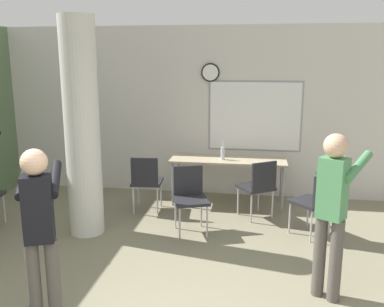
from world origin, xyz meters
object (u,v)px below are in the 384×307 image
Objects in this scene: chair_table_right at (258,185)px; person_playing_side at (333,204)px; bottle_on_table at (223,153)px; chair_mid_room at (315,199)px; person_playing_front at (40,225)px; chair_table_front at (190,195)px; folding_table at (228,162)px; chair_table_left at (146,179)px.

chair_table_right is 0.54× the size of person_playing_side.
chair_mid_room is at bearing -39.72° from bottle_on_table.
person_playing_front is (-2.48, -0.85, -0.02)m from person_playing_side.
chair_table_front is 2.16m from person_playing_side.
chair_table_right is 1.00× the size of chair_table_front.
chair_table_right is at bearing 33.95° from chair_table_front.
chair_mid_room reaches higher than folding_table.
bottle_on_table is 0.84m from chair_table_right.
chair_mid_room and chair_table_right have the same top height.
folding_table is at bearing 26.61° from chair_table_left.
person_playing_side is (1.25, -2.54, 0.12)m from bottle_on_table.
bottle_on_table is 1.25m from chair_table_left.
person_playing_side is at bearing -63.86° from bottle_on_table.
person_playing_side reaches higher than person_playing_front.
person_playing_front is at bearing -109.91° from bottle_on_table.
chair_mid_room is 1.62m from chair_table_front.
person_playing_side is 2.62m from person_playing_front.
chair_table_left is 1.00× the size of chair_table_front.
folding_table is 2.08× the size of chair_table_left.
chair_table_front is (-0.90, -0.60, 0.00)m from chair_table_right.
person_playing_front reaches higher than chair_table_front.
person_playing_side reaches higher than folding_table.
bottle_on_table is at bearing 25.41° from chair_table_left.
person_playing_side is at bearing 19.04° from person_playing_front.
chair_table_left is 1.00× the size of chair_mid_room.
chair_mid_room is 1.00× the size of chair_table_right.
person_playing_front is at bearing -160.96° from person_playing_side.
chair_table_front is at bearing -106.30° from bottle_on_table.
chair_table_left is 2.91m from person_playing_front.
chair_table_left is at bearing 140.93° from chair_table_front.
person_playing_side is at bearing -41.60° from chair_table_front.
chair_table_left is 0.54× the size of person_playing_side.
chair_table_left is at bearing 87.29° from person_playing_front.
chair_table_front is 0.55× the size of person_playing_front.
chair_table_right is (1.66, -0.01, 0.00)m from chair_table_left.
chair_table_left is 1.66m from chair_table_right.
chair_table_front is (-0.33, -1.14, -0.33)m from bottle_on_table.
person_playing_front is (-2.52, -2.32, 0.42)m from chair_mid_room.
person_playing_side is (1.16, -2.61, 0.27)m from folding_table.
bottle_on_table is at bearing 70.09° from person_playing_front.
bottle_on_table reaches higher than chair_table_front.
folding_table is 3.71m from person_playing_front.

